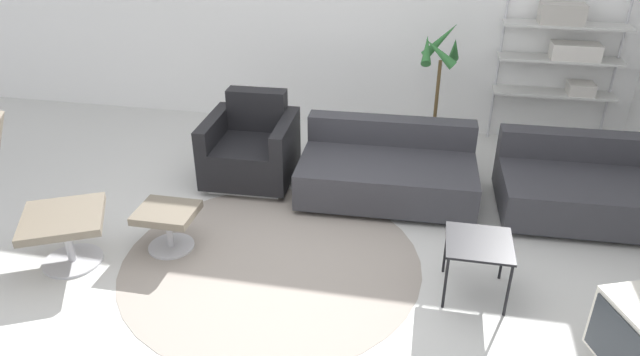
% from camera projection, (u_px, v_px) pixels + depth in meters
% --- Properties ---
extents(ground_plane, '(12.00, 12.00, 0.00)m').
position_uv_depth(ground_plane, '(287.00, 257.00, 4.42)').
color(ground_plane, silver).
extents(wall_back, '(12.00, 0.09, 2.80)m').
position_uv_depth(wall_back, '(346.00, 2.00, 6.16)').
color(wall_back, white).
rests_on(wall_back, ground_plane).
extents(round_rug, '(2.28, 2.28, 0.01)m').
position_uv_depth(round_rug, '(271.00, 261.00, 4.36)').
color(round_rug, gray).
rests_on(round_rug, ground_plane).
extents(lounge_chair, '(1.06, 0.89, 1.26)m').
position_uv_depth(lounge_chair, '(7.00, 184.00, 3.95)').
color(lounge_chair, '#BCBCC1').
rests_on(lounge_chair, ground_plane).
extents(ottoman, '(0.45, 0.38, 0.35)m').
position_uv_depth(ottoman, '(168.00, 220.00, 4.41)').
color(ottoman, '#BCBCC1').
rests_on(ottoman, ground_plane).
extents(armchair_red, '(0.83, 0.82, 0.81)m').
position_uv_depth(armchair_red, '(252.00, 150.00, 5.42)').
color(armchair_red, silver).
rests_on(armchair_red, ground_plane).
extents(couch_low, '(1.58, 0.99, 0.62)m').
position_uv_depth(couch_low, '(387.00, 172.00, 5.18)').
color(couch_low, black).
rests_on(couch_low, ground_plane).
extents(couch_second, '(1.27, 0.98, 0.62)m').
position_uv_depth(couch_second, '(574.00, 189.00, 4.90)').
color(couch_second, black).
rests_on(couch_second, ground_plane).
extents(side_table, '(0.45, 0.45, 0.43)m').
position_uv_depth(side_table, '(479.00, 247.00, 3.86)').
color(side_table, black).
rests_on(side_table, ground_plane).
extents(potted_plant, '(0.38, 0.43, 1.36)m').
position_uv_depth(potted_plant, '(436.00, 100.00, 5.84)').
color(potted_plant, silver).
rests_on(potted_plant, ground_plane).
extents(shelf_unit, '(1.22, 0.28, 1.61)m').
position_uv_depth(shelf_unit, '(566.00, 48.00, 5.73)').
color(shelf_unit, '#BCBCC1').
rests_on(shelf_unit, ground_plane).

